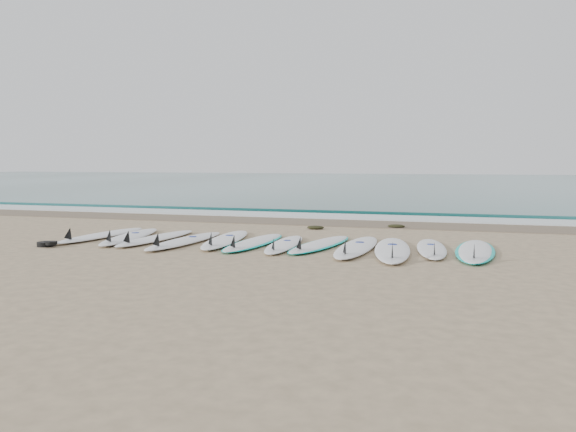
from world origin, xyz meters
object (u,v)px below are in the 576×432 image
(surfboard_6, at_px, (284,244))
(surfboard_11, at_px, (475,251))
(leash_coil, at_px, (47,244))
(surfboard_0, at_px, (100,235))

(surfboard_6, height_order, surfboard_11, surfboard_11)
(surfboard_11, height_order, leash_coil, surfboard_11)
(surfboard_6, distance_m, surfboard_11, 3.30)
(surfboard_6, relative_size, surfboard_11, 0.89)
(surfboard_6, xyz_separation_m, surfboard_11, (3.29, 0.22, -0.00))
(surfboard_0, distance_m, surfboard_6, 3.93)
(surfboard_11, distance_m, leash_coil, 7.56)
(surfboard_6, distance_m, leash_coil, 4.30)
(surfboard_0, height_order, leash_coil, surfboard_0)
(surfboard_11, bearing_deg, surfboard_6, -173.30)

